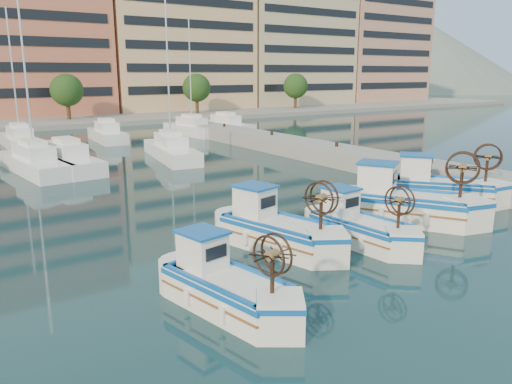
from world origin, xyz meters
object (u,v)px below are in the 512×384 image
(fishing_boat_e, at_px, (438,187))
(fishing_boat_a, at_px, (225,284))
(fishing_boat_d, at_px, (404,202))
(fishing_boat_c, at_px, (358,225))
(fishing_boat_b, at_px, (276,228))

(fishing_boat_e, bearing_deg, fishing_boat_a, 155.81)
(fishing_boat_a, relative_size, fishing_boat_e, 0.87)
(fishing_boat_d, bearing_deg, fishing_boat_a, 163.43)
(fishing_boat_c, bearing_deg, fishing_boat_b, 151.87)
(fishing_boat_c, height_order, fishing_boat_d, fishing_boat_d)
(fishing_boat_a, height_order, fishing_boat_e, fishing_boat_e)
(fishing_boat_b, bearing_deg, fishing_boat_a, -156.29)
(fishing_boat_b, distance_m, fishing_boat_d, 6.61)
(fishing_boat_b, height_order, fishing_boat_c, fishing_boat_b)
(fishing_boat_b, bearing_deg, fishing_boat_c, -37.76)
(fishing_boat_b, distance_m, fishing_boat_e, 10.54)
(fishing_boat_c, relative_size, fishing_boat_e, 0.86)
(fishing_boat_c, bearing_deg, fishing_boat_e, 10.75)
(fishing_boat_b, distance_m, fishing_boat_c, 3.18)
(fishing_boat_a, bearing_deg, fishing_boat_e, 4.30)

